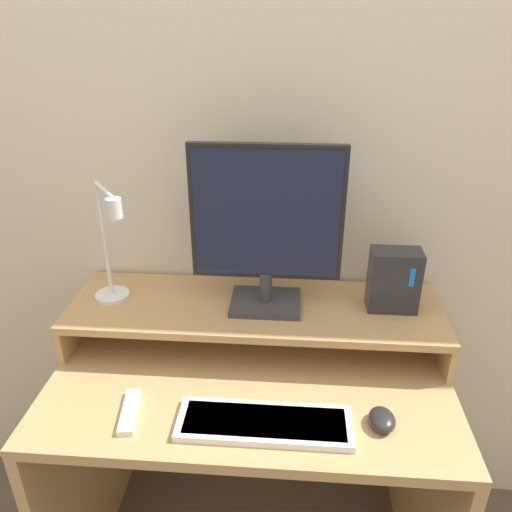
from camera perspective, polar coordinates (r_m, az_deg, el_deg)
name	(u,v)px	position (r m, az deg, el deg)	size (l,w,h in m)	color
wall_back	(260,165)	(1.48, 0.49, 10.34)	(6.00, 0.05, 2.50)	beige
desk	(251,437)	(1.56, -0.58, -19.98)	(1.07, 0.63, 0.77)	tan
monitor_shelf	(255,310)	(1.46, -0.12, -6.22)	(1.07, 0.33, 0.12)	tan
monitor	(266,226)	(1.33, 1.20, 3.46)	(0.41, 0.16, 0.47)	#38383D
desk_lamp	(111,255)	(1.43, -16.27, 0.07)	(0.15, 0.18, 0.36)	silver
router_dock	(394,280)	(1.44, 15.47, -2.67)	(0.14, 0.08, 0.18)	#28282D
keyboard	(265,423)	(1.24, 0.99, -18.54)	(0.41, 0.13, 0.02)	white
mouse	(382,420)	(1.27, 14.19, -17.67)	(0.06, 0.08, 0.04)	black
remote_control	(130,412)	(1.31, -14.22, -16.86)	(0.06, 0.15, 0.02)	white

